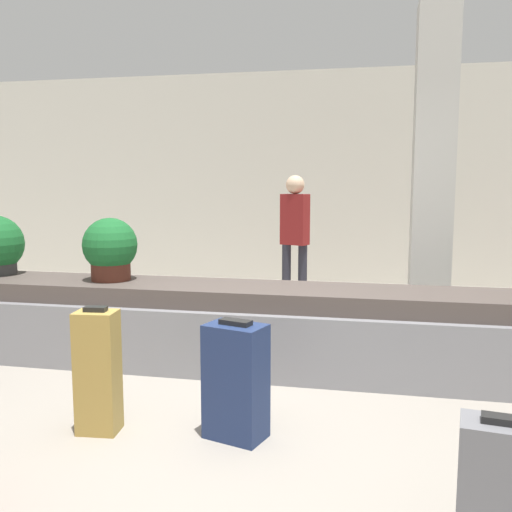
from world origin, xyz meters
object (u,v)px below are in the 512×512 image
object	(u,v)px
suitcase_2	(236,381)
potted_plant_2	(110,249)
suitcase_1	(98,372)
suitcase_0	(503,489)
traveler_0	(295,230)
pillar	(433,175)

from	to	relation	value
suitcase_2	potted_plant_2	xyz separation A→B (m)	(-1.45, 1.35, 0.61)
suitcase_1	suitcase_0	bearing A→B (deg)	-24.12
traveler_0	potted_plant_2	bearing A→B (deg)	81.74
pillar	suitcase_0	distance (m)	3.69
pillar	potted_plant_2	world-z (taller)	pillar
traveler_0	suitcase_0	bearing A→B (deg)	129.01
suitcase_1	suitcase_2	bearing A→B (deg)	1.00
potted_plant_2	traveler_0	bearing A→B (deg)	61.06
suitcase_2	traveler_0	size ratio (longest dim) A/B	0.45
suitcase_1	potted_plant_2	xyz separation A→B (m)	(-0.60, 1.45, 0.57)
suitcase_0	potted_plant_2	size ratio (longest dim) A/B	1.09
suitcase_0	potted_plant_2	bearing A→B (deg)	150.40
pillar	suitcase_1	distance (m)	3.68
potted_plant_2	suitcase_1	bearing A→B (deg)	-67.31
suitcase_2	potted_plant_2	world-z (taller)	potted_plant_2
pillar	suitcase_2	world-z (taller)	pillar
suitcase_0	suitcase_1	xyz separation A→B (m)	(-2.18, 0.74, 0.10)
pillar	potted_plant_2	distance (m)	3.12
suitcase_0	suitcase_1	bearing A→B (deg)	169.78
pillar	traveler_0	size ratio (longest dim) A/B	1.98
pillar	suitcase_2	size ratio (longest dim) A/B	4.40
pillar	suitcase_0	xyz separation A→B (m)	(0.00, -3.45, -1.31)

